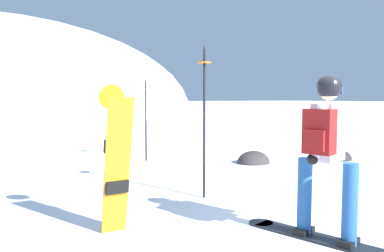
% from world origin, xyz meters
% --- Properties ---
extents(ground_plane, '(300.00, 300.00, 0.00)m').
position_xyz_m(ground_plane, '(0.00, 0.00, 0.00)').
color(ground_plane, white).
extents(snowboarder_main, '(0.69, 1.78, 1.71)m').
position_xyz_m(snowboarder_main, '(-0.40, 0.01, 0.92)').
color(snowboarder_main, black).
rests_on(snowboarder_main, ground).
extents(spare_snowboard, '(0.28, 0.35, 1.63)m').
position_xyz_m(spare_snowboard, '(-2.13, 1.33, 0.83)').
color(spare_snowboard, orange).
rests_on(spare_snowboard, ground).
extents(piste_marker_near, '(0.20, 0.20, 1.93)m').
position_xyz_m(piste_marker_near, '(0.20, 5.66, 1.10)').
color(piste_marker_near, black).
rests_on(piste_marker_near, ground).
extents(piste_marker_far, '(0.20, 0.20, 2.25)m').
position_xyz_m(piste_marker_far, '(-0.48, 2.14, 1.27)').
color(piste_marker_far, black).
rests_on(piste_marker_far, ground).
extents(rock_dark, '(0.79, 0.67, 0.55)m').
position_xyz_m(rock_dark, '(2.14, 4.06, 0.00)').
color(rock_dark, '#383333').
rests_on(rock_dark, ground).
extents(rock_mid, '(0.69, 0.59, 0.48)m').
position_xyz_m(rock_mid, '(4.19, 3.37, 0.00)').
color(rock_mid, '#282628').
rests_on(rock_mid, ground).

